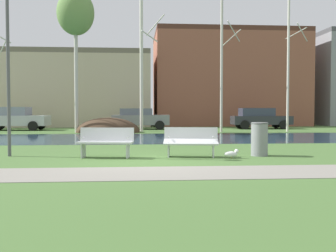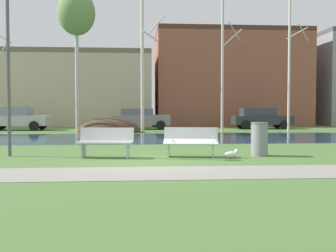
{
  "view_description": "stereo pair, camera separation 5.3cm",
  "coord_description": "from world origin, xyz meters",
  "views": [
    {
      "loc": [
        -0.32,
        -10.64,
        1.4
      ],
      "look_at": [
        0.64,
        1.61,
        0.89
      ],
      "focal_mm": 42.15,
      "sensor_mm": 36.0,
      "label": 1
    },
    {
      "loc": [
        -0.26,
        -10.64,
        1.4
      ],
      "look_at": [
        0.64,
        1.61,
        0.89
      ],
      "focal_mm": 42.15,
      "sensor_mm": 36.0,
      "label": 2
    }
  ],
  "objects": [
    {
      "name": "seagull",
      "position": [
        2.38,
        0.45,
        0.13
      ],
      "size": [
        0.46,
        0.17,
        0.27
      ],
      "color": "white",
      "rests_on": "ground"
    },
    {
      "name": "birch_center",
      "position": [
        4.92,
        13.49,
        4.43
      ],
      "size": [
        1.27,
        2.28,
        8.71
      ],
      "color": "#BCB7A8",
      "rests_on": "ground"
    },
    {
      "name": "parked_sedan_second_grey",
      "position": [
        -0.13,
        17.48,
        0.79
      ],
      "size": [
        4.06,
        2.11,
        1.48
      ],
      "color": "slate",
      "rests_on": "ground"
    },
    {
      "name": "streetlamp",
      "position": [
        -4.15,
        1.47,
        3.45
      ],
      "size": [
        0.32,
        0.32,
        5.15
      ],
      "color": "#4C4C51",
      "rests_on": "ground"
    },
    {
      "name": "river_band",
      "position": [
        0.0,
        8.69,
        0.0
      ],
      "size": [
        80.0,
        7.04,
        0.01
      ],
      "primitive_type": "cube",
      "color": "#284256",
      "rests_on": "ground"
    },
    {
      "name": "trash_bin",
      "position": [
        3.37,
        1.01,
        0.53
      ],
      "size": [
        0.53,
        0.53,
        1.01
      ],
      "color": "gray",
      "rests_on": "ground"
    },
    {
      "name": "parked_van_nearest_silver",
      "position": [
        -8.65,
        16.87,
        0.82
      ],
      "size": [
        4.35,
        2.21,
        1.58
      ],
      "color": "#B2B5BC",
      "rests_on": "ground"
    },
    {
      "name": "bench_right",
      "position": [
        1.26,
        0.92,
        0.47
      ],
      "size": [
        1.66,
        0.78,
        0.87
      ],
      "color": "silver",
      "rests_on": "ground"
    },
    {
      "name": "paved_path_strip",
      "position": [
        0.0,
        -2.02,
        0.01
      ],
      "size": [
        60.0,
        1.86,
        0.01
      ],
      "primitive_type": "cube",
      "color": "gray",
      "rests_on": "ground"
    },
    {
      "name": "birch_left",
      "position": [
        -4.01,
        13.75,
        7.16
      ],
      "size": [
        2.25,
        2.25,
        9.29
      ],
      "color": "#BCB7A8",
      "rests_on": "ground"
    },
    {
      "name": "birch_center_left",
      "position": [
        -0.01,
        14.69,
        4.68
      ],
      "size": [
        1.59,
        2.5,
        9.18
      ],
      "color": "beige",
      "rests_on": "ground"
    },
    {
      "name": "building_beige_block",
      "position": [
        -8.12,
        24.31,
        3.1
      ],
      "size": [
        17.71,
        7.88,
        6.21
      ],
      "color": "#BCAD8E",
      "rests_on": "ground"
    },
    {
      "name": "bench_left",
      "position": [
        -1.24,
        0.92,
        0.47
      ],
      "size": [
        1.66,
        0.78,
        0.87
      ],
      "color": "silver",
      "rests_on": "ground"
    },
    {
      "name": "parked_hatch_third_dark",
      "position": [
        8.6,
        17.5,
        0.79
      ],
      "size": [
        4.28,
        2.07,
        1.51
      ],
      "color": "#282B30",
      "rests_on": "ground"
    },
    {
      "name": "soil_mound",
      "position": [
        -2.11,
        13.84,
        0.0
      ],
      "size": [
        3.91,
        3.34,
        1.83
      ],
      "primitive_type": "ellipsoid",
      "color": "#423021",
      "rests_on": "ground"
    },
    {
      "name": "building_brick_low",
      "position": [
        7.85,
        25.07,
        4.15
      ],
      "size": [
        13.1,
        7.93,
        8.29
      ],
      "color": "brown",
      "rests_on": "ground"
    },
    {
      "name": "birch_center_right",
      "position": [
        9.18,
        13.57,
        4.7
      ],
      "size": [
        1.27,
        2.32,
        9.28
      ],
      "color": "beige",
      "rests_on": "ground"
    },
    {
      "name": "ground_plane",
      "position": [
        0.0,
        10.0,
        0.0
      ],
      "size": [
        120.0,
        120.0,
        0.0
      ],
      "primitive_type": "plane",
      "color": "#476B33"
    }
  ]
}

